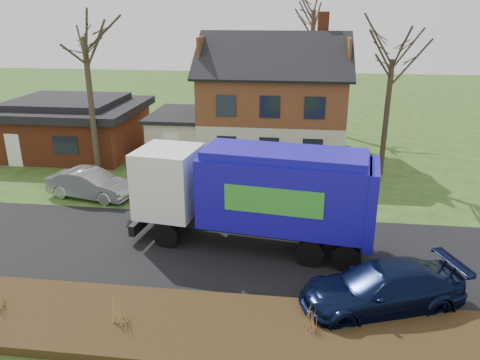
# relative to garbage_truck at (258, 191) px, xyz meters

# --- Properties ---
(ground) EXTENTS (120.00, 120.00, 0.00)m
(ground) POSITION_rel_garbage_truck_xyz_m (-2.20, -0.57, -2.44)
(ground) COLOR #274818
(ground) RESTS_ON ground
(road) EXTENTS (80.00, 7.00, 0.02)m
(road) POSITION_rel_garbage_truck_xyz_m (-2.20, -0.57, -2.43)
(road) COLOR black
(road) RESTS_ON ground
(mulch_verge) EXTENTS (80.00, 3.50, 0.30)m
(mulch_verge) POSITION_rel_garbage_truck_xyz_m (-2.20, -5.87, -2.29)
(mulch_verge) COLOR black
(mulch_verge) RESTS_ON ground
(main_house) EXTENTS (12.95, 8.95, 9.26)m
(main_house) POSITION_rel_garbage_truck_xyz_m (-0.71, 13.34, 1.59)
(main_house) COLOR beige
(main_house) RESTS_ON ground
(ranch_house) EXTENTS (9.80, 8.20, 3.70)m
(ranch_house) POSITION_rel_garbage_truck_xyz_m (-14.20, 12.43, -0.63)
(ranch_house) COLOR brown
(ranch_house) RESTS_ON ground
(garbage_truck) EXTENTS (10.15, 3.95, 4.24)m
(garbage_truck) POSITION_rel_garbage_truck_xyz_m (0.00, 0.00, 0.00)
(garbage_truck) COLOR black
(garbage_truck) RESTS_ON ground
(silver_sedan) EXTENTS (4.81, 2.51, 1.51)m
(silver_sedan) POSITION_rel_garbage_truck_xyz_m (-9.18, 4.23, -1.69)
(silver_sedan) COLOR #97999E
(silver_sedan) RESTS_ON ground
(navy_wagon) EXTENTS (5.88, 3.94, 1.58)m
(navy_wagon) POSITION_rel_garbage_truck_xyz_m (4.42, -3.97, -1.65)
(navy_wagon) COLOR black
(navy_wagon) RESTS_ON ground
(tree_front_west) EXTENTS (3.71, 3.71, 11.04)m
(tree_front_west) POSITION_rel_garbage_truck_xyz_m (-10.46, 8.08, 6.65)
(tree_front_west) COLOR #3F3525
(tree_front_west) RESTS_ON ground
(tree_front_east) EXTENTS (3.48, 3.48, 9.67)m
(tree_front_east) POSITION_rel_garbage_truck_xyz_m (6.53, 9.96, 5.42)
(tree_front_east) COLOR #382B21
(tree_front_east) RESTS_ON ground
(grass_clump_mid) EXTENTS (0.34, 0.28, 0.95)m
(grass_clump_mid) POSITION_rel_garbage_truck_xyz_m (-3.64, -6.03, -1.67)
(grass_clump_mid) COLOR #AA924B
(grass_clump_mid) RESTS_ON mulch_verge
(grass_clump_east) EXTENTS (0.30, 0.25, 0.76)m
(grass_clump_east) POSITION_rel_garbage_truck_xyz_m (2.19, -5.66, -1.76)
(grass_clump_east) COLOR #A27C47
(grass_clump_east) RESTS_ON mulch_verge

